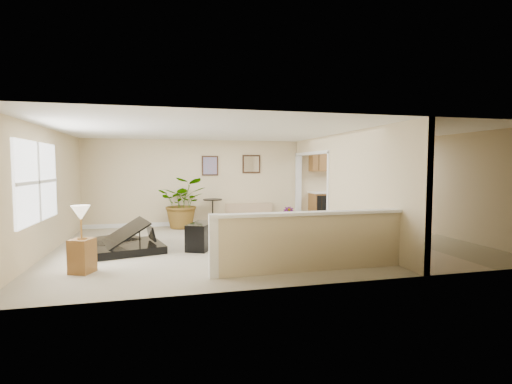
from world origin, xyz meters
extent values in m
plane|color=tan|center=(0.00, 0.00, 0.00)|extent=(9.00, 9.00, 0.00)
cube|color=#CEB98D|center=(0.00, 3.00, 1.25)|extent=(9.00, 0.04, 2.50)
cube|color=#CEB98D|center=(0.00, -3.00, 1.25)|extent=(9.00, 0.04, 2.50)
cube|color=#CEB98D|center=(-4.50, 0.00, 1.25)|extent=(0.04, 6.00, 2.50)
cube|color=#CEB98D|center=(4.50, 0.00, 1.25)|extent=(0.04, 6.00, 2.50)
cube|color=silver|center=(0.00, 0.00, 2.50)|extent=(9.00, 6.00, 0.04)
cube|color=tan|center=(3.15, 0.00, 0.00)|extent=(2.70, 6.00, 0.01)
cube|color=#CEB98D|center=(1.80, -1.20, 1.25)|extent=(0.12, 3.60, 2.50)
cube|color=#CEB98D|center=(1.80, 1.77, 2.30)|extent=(0.12, 2.35, 0.40)
cube|color=#CEB98D|center=(0.15, -2.30, 0.47)|extent=(3.30, 0.12, 0.95)
cube|color=white|center=(0.15, -2.30, 0.96)|extent=(3.40, 0.22, 0.05)
cube|color=white|center=(-1.50, -2.30, 0.50)|extent=(0.14, 0.14, 1.00)
cube|color=white|center=(-4.49, -0.50, 1.45)|extent=(0.05, 2.15, 1.45)
cube|color=#321E12|center=(-0.95, 2.98, 1.75)|extent=(0.48, 0.03, 0.58)
cube|color=#99617C|center=(-0.95, 2.96, 1.75)|extent=(0.40, 0.01, 0.50)
cube|color=#321E12|center=(0.30, 2.98, 1.80)|extent=(0.55, 0.03, 0.55)
cube|color=silver|center=(0.30, 2.96, 1.80)|extent=(0.46, 0.01, 0.46)
cube|color=brown|center=(3.30, 2.70, 0.45)|extent=(2.30, 0.60, 0.90)
cube|color=silver|center=(3.30, 2.70, 0.92)|extent=(2.36, 0.65, 0.04)
cube|color=black|center=(2.50, 2.69, 0.43)|extent=(0.60, 0.60, 0.84)
cube|color=brown|center=(3.30, 2.82, 1.95)|extent=(2.30, 0.35, 0.75)
cube|color=black|center=(-3.07, -0.10, 0.78)|extent=(1.75, 1.61, 0.31)
cylinder|color=black|center=(-3.23, 0.47, 0.78)|extent=(1.26, 1.26, 0.31)
cube|color=white|center=(-2.20, -0.10, 0.74)|extent=(0.48, 1.04, 0.02)
cube|color=black|center=(-3.18, 0.01, 1.06)|extent=(1.42, 1.43, 0.69)
cube|color=black|center=(-1.50, -0.21, 0.27)|extent=(0.72, 0.92, 0.55)
cube|color=tan|center=(0.17, 2.65, 0.20)|extent=(1.52, 1.00, 0.40)
cube|color=tan|center=(0.17, 2.96, 0.61)|extent=(1.43, 0.39, 0.42)
cube|color=tan|center=(-0.46, 2.65, 0.47)|extent=(0.28, 0.82, 0.15)
cube|color=tan|center=(0.79, 2.65, 0.47)|extent=(0.28, 0.82, 0.15)
cylinder|color=black|center=(-0.92, 2.65, 0.02)|extent=(0.39, 0.39, 0.03)
cylinder|color=black|center=(-0.92, 2.65, 0.39)|extent=(0.04, 0.04, 0.77)
cylinder|color=black|center=(-0.92, 2.65, 0.78)|extent=(0.55, 0.55, 0.03)
cylinder|color=black|center=(-1.76, 2.55, 0.14)|extent=(0.41, 0.41, 0.29)
imported|color=#144414|center=(-1.76, 2.55, 0.72)|extent=(1.44, 1.29, 1.43)
cylinder|color=black|center=(1.20, 2.12, 0.10)|extent=(0.29, 0.29, 0.21)
imported|color=#144414|center=(1.20, 2.12, 0.28)|extent=(0.40, 0.40, 0.57)
cube|color=brown|center=(-3.55, -1.54, 0.28)|extent=(0.43, 0.43, 0.56)
cylinder|color=#AF7B3A|center=(-3.55, -1.54, 0.57)|extent=(0.15, 0.15, 0.02)
cylinder|color=#AF7B3A|center=(-3.55, -1.54, 0.75)|extent=(0.03, 0.03, 0.37)
cone|color=beige|center=(-3.55, -1.54, 0.99)|extent=(0.30, 0.30, 0.24)
camera|label=1|loc=(-2.18, -7.97, 1.74)|focal=26.00mm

